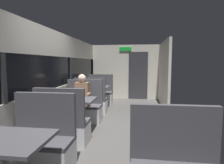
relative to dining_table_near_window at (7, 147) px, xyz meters
name	(u,v)px	position (x,y,z in m)	size (l,w,h in m)	color
ground_plane	(113,135)	(0.89, 2.09, -0.65)	(3.30, 9.20, 0.02)	#514F4C
carriage_window_panel_left	(48,83)	(-0.56, 2.09, 0.47)	(0.09, 8.48, 2.30)	beige
carriage_end_bulkhead	(127,72)	(0.95, 6.28, 0.50)	(2.90, 0.11, 2.30)	beige
carriage_aisle_panel_right	(164,74)	(2.34, 5.09, 0.51)	(0.08, 2.40, 2.30)	beige
dining_table_near_window	(7,147)	(0.00, 0.00, 0.00)	(0.90, 0.70, 0.74)	#9E9EA3
bench_near_window_facing_entry	(41,146)	(0.00, 0.70, -0.31)	(0.95, 0.50, 1.10)	silver
dining_table_mid_window	(75,103)	(0.00, 2.24, 0.00)	(0.90, 0.70, 0.74)	#9E9EA3
bench_mid_window_facing_end	(63,127)	(0.00, 1.54, -0.31)	(0.95, 0.50, 1.10)	silver
bench_mid_window_facing_entry	(84,109)	(0.00, 2.94, -0.31)	(0.95, 0.50, 1.10)	silver
dining_table_far_window	(96,89)	(0.00, 4.49, 0.00)	(0.90, 0.70, 0.74)	#9E9EA3
bench_far_window_facing_end	(91,102)	(0.00, 3.79, -0.31)	(0.95, 0.50, 1.10)	silver
bench_far_window_facing_entry	(100,95)	(0.00, 5.19, -0.31)	(0.95, 0.50, 1.10)	silver
seated_passenger	(83,102)	(0.00, 2.87, -0.10)	(0.47, 0.55, 1.26)	#26262D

